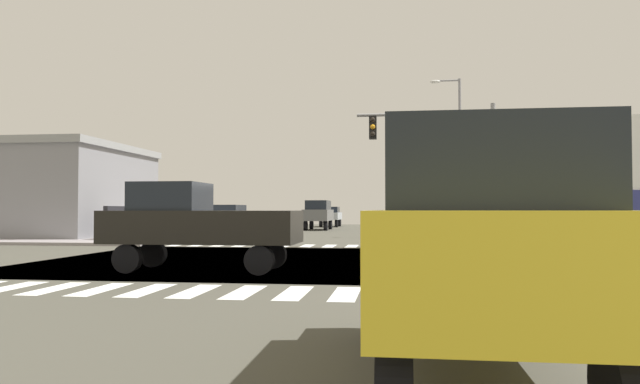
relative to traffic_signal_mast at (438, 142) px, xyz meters
The scene contains 13 objects.
ground 10.23m from the traffic_signal_mast, 130.96° to the right, with size 90.00×90.00×0.05m.
sidewalk_corner_ne 9.72m from the traffic_signal_mast, 36.00° to the left, with size 12.00×12.00×0.14m.
sidewalk_corner_nw 20.17m from the traffic_signal_mast, 165.03° to the left, with size 12.00×12.00×0.14m.
crosswalk_near 16.18m from the traffic_signal_mast, 113.75° to the right, with size 13.50×2.00×0.01m.
crosswalk_far 7.73m from the traffic_signal_mast, behind, with size 13.50×2.00×0.01m.
traffic_signal_mast is the anchor object (origin of this frame).
street_lamp 9.53m from the traffic_signal_mast, 79.82° to the left, with size 1.78×0.32×9.30m.
bank_building 23.71m from the traffic_signal_mast, 163.58° to the left, with size 12.14×10.12×5.39m.
suv_nearside_1 19.89m from the traffic_signal_mast, 92.94° to the right, with size 1.96×4.60×2.34m.
sedan_farside_1 12.86m from the traffic_signal_mast, 152.55° to the left, with size 1.80×4.30×1.88m.
pickup_crossing_1 13.00m from the traffic_signal_mast, 124.19° to the right, with size 5.10×2.00×2.35m.
suv_queued_2 22.53m from the traffic_signal_mast, 111.03° to the left, with size 1.96×4.60×2.34m.
sedan_middle_3 30.65m from the traffic_signal_mast, 105.24° to the left, with size 1.80×4.30×1.88m.
Camera 1 is at (4.24, -18.56, 1.63)m, focal length 32.87 mm.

